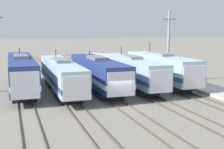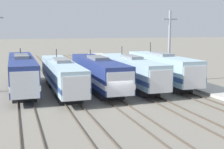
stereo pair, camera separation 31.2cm
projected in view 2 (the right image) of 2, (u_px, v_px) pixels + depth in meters
ground_plane at (119, 105)px, 30.81m from camera, size 400.00×400.00×0.00m
rail_pair_far_left at (26, 111)px, 28.13m from camera, size 1.50×120.00×0.15m
rail_pair_center_left at (75, 108)px, 29.46m from camera, size 1.51×120.00×0.15m
rail_pair_center at (119, 104)px, 30.79m from camera, size 1.51×120.00×0.15m
rail_pair_center_right at (160, 101)px, 32.12m from camera, size 1.51×120.00×0.15m
rail_pair_far_right at (197, 98)px, 33.45m from camera, size 1.50×120.00×0.15m
locomotive_far_left at (22, 73)px, 37.05m from camera, size 2.93×18.33×4.93m
locomotive_center_left at (62, 75)px, 36.44m from camera, size 2.84×18.31×4.83m
locomotive_center at (99, 73)px, 37.69m from camera, size 3.13×17.26×4.69m
locomotive_center_right at (133, 72)px, 39.03m from camera, size 2.82×16.76×5.06m
locomotive_far_right at (163, 69)px, 40.81m from camera, size 3.07×16.20×5.54m
catenary_tower_right at (169, 46)px, 43.27m from camera, size 2.10×0.34×9.92m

